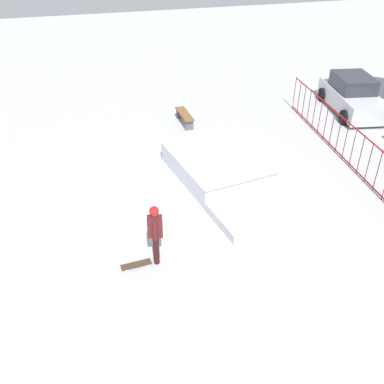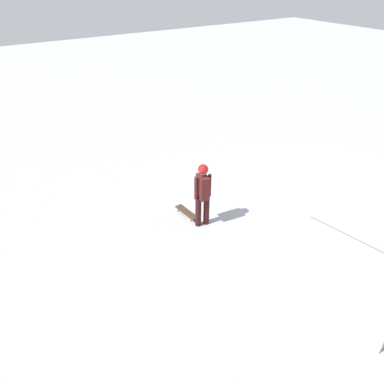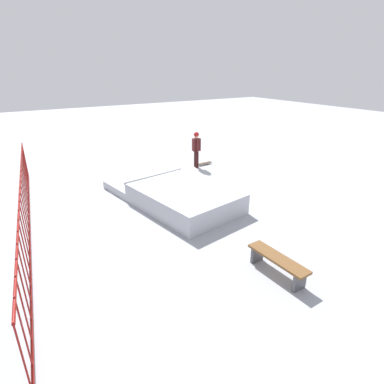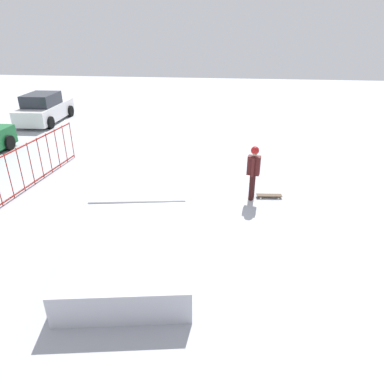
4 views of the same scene
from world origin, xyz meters
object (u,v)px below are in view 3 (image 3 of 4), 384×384
object	(u,v)px
park_bench	(277,262)
skate_ramp	(176,195)
skater	(196,147)
skateboard	(205,163)

from	to	relation	value
park_bench	skate_ramp	bearing A→B (deg)	0.29
skate_ramp	skater	xyz separation A→B (m)	(3.31, -2.94, 0.69)
park_bench	skater	bearing A→B (deg)	-19.62
skate_ramp	skateboard	distance (m)	4.91
skater	skateboard	xyz separation A→B (m)	(0.10, -0.57, -0.93)
skateboard	park_bench	distance (m)	9.01
skate_ramp	skateboard	bearing A→B (deg)	-55.16
skate_ramp	skateboard	xyz separation A→B (m)	(3.41, -3.52, -0.24)
skate_ramp	park_bench	bearing A→B (deg)	170.99
skater	skateboard	size ratio (longest dim) A/B	2.12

